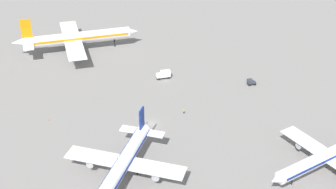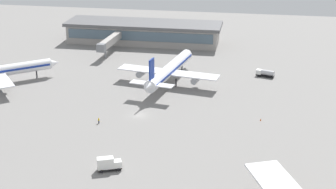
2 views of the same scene
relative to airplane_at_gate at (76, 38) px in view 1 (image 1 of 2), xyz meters
The scene contains 8 objects.
ground 68.55m from the airplane_at_gate, 52.47° to the right, with size 288.00×288.00×0.00m, color gray.
airplane_at_gate is the anchor object (origin of this frame).
airplane_taxiing 118.18m from the airplane_at_gate, 37.51° to the right, with size 34.06×29.65×12.41m.
airplane_distant 90.56m from the airplane_at_gate, 65.49° to the right, with size 35.17×43.38×13.25m.
baggage_tug 78.84m from the airplane_at_gate, 17.03° to the right, with size 3.66×3.12×2.30m.
catering_truck 46.95m from the airplane_at_gate, 27.64° to the right, with size 5.90×3.88×3.30m.
ground_crew_worker 69.70m from the airplane_at_gate, 42.22° to the right, with size 0.54×0.54×1.67m.
safety_cone_near_gate 57.06m from the airplane_at_gate, 83.06° to the right, with size 0.44×0.44×0.60m, color #EA590C.
Camera 1 is at (19.74, -125.23, 83.87)m, focal length 48.71 mm.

